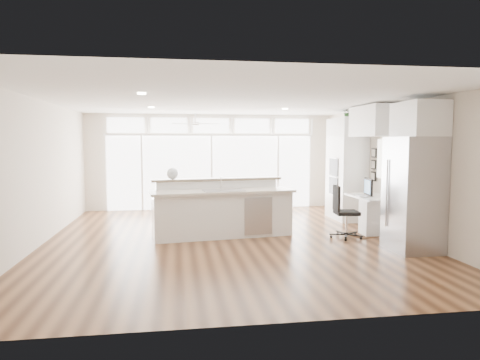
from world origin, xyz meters
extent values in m
cube|color=#482916|center=(0.00, 0.00, -0.01)|extent=(7.00, 8.00, 0.02)
cube|color=white|center=(0.00, 0.00, 2.70)|extent=(7.00, 8.00, 0.02)
cube|color=beige|center=(0.00, 4.00, 1.35)|extent=(7.00, 0.04, 2.70)
cube|color=beige|center=(0.00, -4.00, 1.35)|extent=(7.00, 0.04, 2.70)
cube|color=beige|center=(-3.50, 0.00, 1.35)|extent=(0.04, 8.00, 2.70)
cube|color=beige|center=(3.50, 0.00, 1.35)|extent=(0.04, 8.00, 2.70)
cube|color=silver|center=(0.00, 3.94, 1.05)|extent=(5.80, 0.06, 2.08)
cube|color=silver|center=(0.00, 3.94, 2.38)|extent=(5.90, 0.06, 0.40)
cube|color=silver|center=(3.46, 0.30, 1.55)|extent=(0.04, 0.85, 0.85)
cube|color=white|center=(-0.50, 2.80, 2.48)|extent=(1.16, 1.16, 0.32)
cube|color=white|center=(0.00, 0.20, 2.68)|extent=(3.40, 3.00, 0.02)
cube|color=white|center=(3.17, 1.80, 1.25)|extent=(0.64, 1.20, 2.50)
cube|color=white|center=(3.13, 0.30, 0.38)|extent=(0.72, 1.30, 0.76)
cube|color=white|center=(3.17, 0.30, 2.35)|extent=(0.64, 1.30, 0.64)
cube|color=#ADACB1|center=(3.11, -1.35, 1.00)|extent=(0.76, 0.90, 2.00)
cube|color=white|center=(3.17, -1.35, 2.30)|extent=(0.64, 0.90, 0.60)
cube|color=black|center=(3.46, 0.92, 1.40)|extent=(0.06, 0.22, 0.80)
cube|color=white|center=(-0.08, 0.30, 0.58)|extent=(3.01, 1.45, 1.15)
cube|color=#371F11|center=(2.95, 0.04, 0.01)|extent=(1.07, 0.91, 0.01)
cube|color=black|center=(2.35, -0.24, 0.52)|extent=(0.59, 0.55, 1.04)
sphere|color=silver|center=(-1.07, 0.58, 1.27)|extent=(0.30, 0.30, 0.24)
cube|color=black|center=(3.05, 0.30, 0.96)|extent=(0.15, 0.49, 0.40)
cube|color=silver|center=(2.88, 0.30, 0.77)|extent=(0.18, 0.36, 0.02)
imported|color=#235224|center=(3.17, 1.80, 2.61)|extent=(0.29, 0.32, 0.22)
camera|label=1|loc=(-0.99, -8.24, 1.90)|focal=32.00mm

